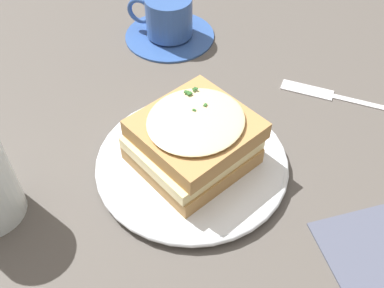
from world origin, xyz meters
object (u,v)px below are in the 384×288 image
(dinner_plate, at_px, (192,163))
(sandwich, at_px, (194,140))
(fork, at_px, (333,95))
(teacup_with_saucer, at_px, (168,21))

(dinner_plate, relative_size, sandwich, 1.60)
(sandwich, xyz_separation_m, fork, (0.00, 0.23, -0.04))
(fork, bearing_deg, teacup_with_saucer, 78.95)
(sandwich, bearing_deg, dinner_plate, -81.22)
(fork, bearing_deg, sandwich, 144.16)
(dinner_plate, relative_size, teacup_with_saucer, 1.59)
(dinner_plate, bearing_deg, fork, 89.71)
(sandwich, bearing_deg, teacup_with_saucer, 154.69)
(dinner_plate, height_order, sandwich, sandwich)
(sandwich, xyz_separation_m, teacup_with_saucer, (-0.25, 0.12, -0.02))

